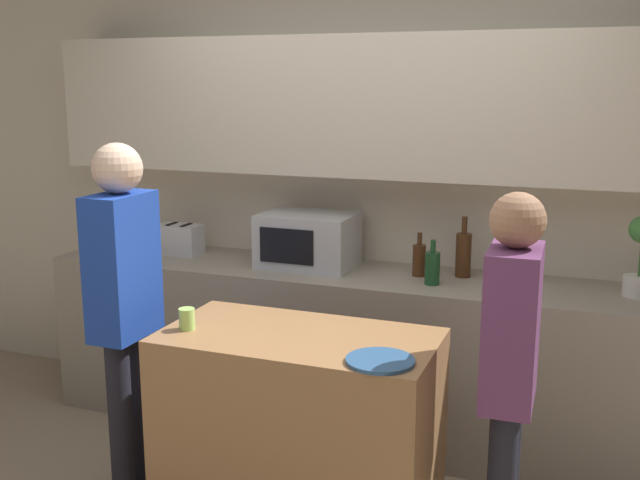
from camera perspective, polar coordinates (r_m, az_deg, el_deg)
back_wall at (r=4.24m, az=4.17°, el=6.27°), size 6.40×0.40×2.70m
back_counter at (r=4.23m, az=2.88°, el=-8.65°), size 3.60×0.62×0.94m
kitchen_island at (r=3.30m, az=-1.59°, el=-14.89°), size 1.14×0.61×0.93m
microwave at (r=4.20m, az=-0.92°, el=0.01°), size 0.52×0.39×0.30m
toaster at (r=4.58m, az=-10.66°, el=0.05°), size 0.26×0.16×0.18m
potted_plant at (r=3.91m, az=23.23°, el=-1.17°), size 0.14×0.14×0.40m
bottle_0 at (r=4.03m, az=7.56°, el=-1.48°), size 0.07×0.07×0.24m
bottle_1 at (r=3.87m, az=8.56°, el=-2.08°), size 0.08×0.08×0.23m
bottle_2 at (r=4.04m, az=10.87°, el=-1.04°), size 0.08×0.08×0.33m
plate_on_island at (r=2.82m, az=4.61°, el=-9.16°), size 0.26×0.26×0.01m
cup_0 at (r=3.21m, az=-10.11°, el=-5.94°), size 0.07×0.07×0.09m
person_left at (r=3.49m, az=-14.69°, el=-4.06°), size 0.22×0.34×1.70m
person_center at (r=2.94m, az=14.26°, el=-8.94°), size 0.21×0.34×1.57m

